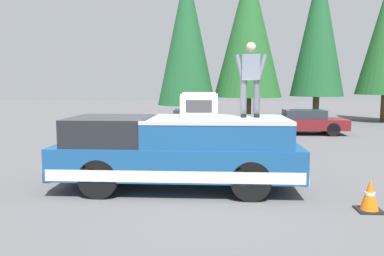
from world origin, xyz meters
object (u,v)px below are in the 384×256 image
(pickup_truck, at_px, (178,151))
(person_on_truck_bed, at_px, (250,77))
(parked_car_maroon, at_px, (302,122))
(traffic_cone, at_px, (370,196))
(compressor_unit, at_px, (199,105))
(parked_car_grey, at_px, (193,122))

(pickup_truck, bearing_deg, person_on_truck_bed, -83.67)
(parked_car_maroon, relative_size, traffic_cone, 6.61)
(pickup_truck, xyz_separation_m, compressor_unit, (0.20, -0.48, 1.05))
(pickup_truck, relative_size, parked_car_maroon, 1.35)
(pickup_truck, height_order, traffic_cone, pickup_truck)
(compressor_unit, height_order, parked_car_grey, compressor_unit)
(person_on_truck_bed, bearing_deg, compressor_unit, 89.29)
(parked_car_maroon, bearing_deg, compressor_unit, 155.15)
(compressor_unit, distance_m, traffic_cone, 4.02)
(parked_car_maroon, distance_m, traffic_cone, 11.43)
(person_on_truck_bed, xyz_separation_m, parked_car_grey, (9.52, 1.86, -1.97))
(compressor_unit, bearing_deg, traffic_cone, -115.75)
(person_on_truck_bed, xyz_separation_m, traffic_cone, (-1.58, -2.15, -2.26))
(person_on_truck_bed, distance_m, traffic_cone, 3.50)
(compressor_unit, height_order, person_on_truck_bed, person_on_truck_bed)
(pickup_truck, distance_m, parked_car_maroon, 11.16)
(person_on_truck_bed, distance_m, parked_car_maroon, 10.53)
(compressor_unit, relative_size, traffic_cone, 1.35)
(parked_car_maroon, bearing_deg, traffic_cone, 173.89)
(pickup_truck, distance_m, traffic_cone, 4.08)
(traffic_cone, bearing_deg, person_on_truck_bed, 53.64)
(person_on_truck_bed, relative_size, traffic_cone, 2.73)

